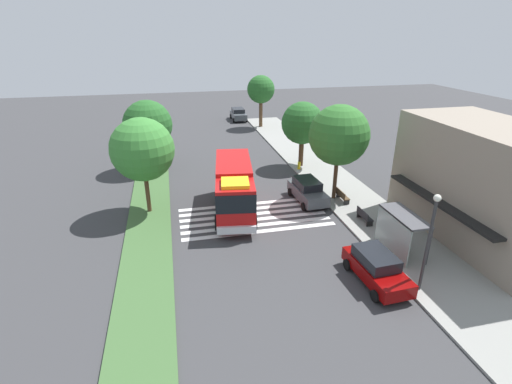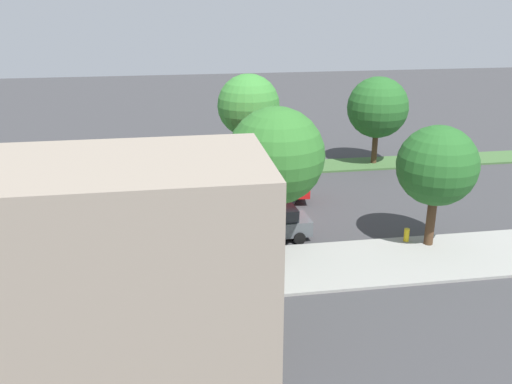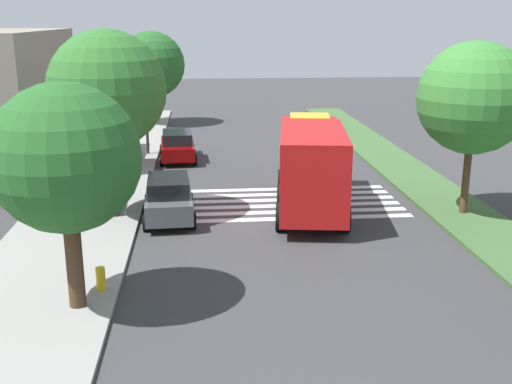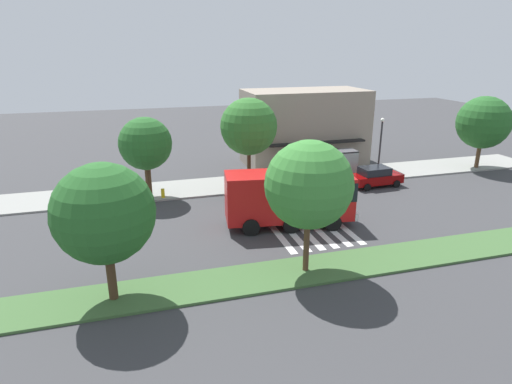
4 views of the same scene
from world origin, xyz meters
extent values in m
plane|color=#38383A|center=(0.00, 0.00, 0.00)|extent=(120.00, 120.00, 0.00)
cube|color=gray|center=(0.00, 8.36, 0.07)|extent=(60.00, 4.81, 0.14)
cube|color=#3D6033|center=(0.00, -7.45, 0.07)|extent=(60.00, 3.00, 0.14)
cube|color=silver|center=(-0.14, 0.00, 0.01)|extent=(0.45, 10.71, 0.01)
cube|color=silver|center=(0.76, 0.00, 0.01)|extent=(0.45, 10.71, 0.01)
cube|color=silver|center=(1.66, 0.00, 0.01)|extent=(0.45, 10.71, 0.01)
cube|color=silver|center=(2.56, 0.00, 0.01)|extent=(0.45, 10.71, 0.01)
cube|color=silver|center=(3.46, 0.00, 0.01)|extent=(0.45, 10.71, 0.01)
cube|color=silver|center=(4.36, 0.00, 0.01)|extent=(0.45, 10.71, 0.01)
cube|color=#B71414|center=(3.88, -1.63, 1.98)|extent=(2.83, 2.88, 2.85)
cube|color=#B71414|center=(-0.24, -1.05, 2.11)|extent=(6.13, 3.35, 3.12)
cube|color=black|center=(4.25, -1.69, 2.55)|extent=(2.14, 2.81, 1.25)
cube|color=silver|center=(5.22, -1.82, 0.80)|extent=(0.60, 2.56, 0.50)
cube|color=yellow|center=(3.88, -1.63, 3.52)|extent=(1.98, 2.01, 0.24)
cylinder|color=black|center=(3.81, -0.33, 0.55)|extent=(1.13, 0.45, 1.10)
cylinder|color=black|center=(3.45, -2.86, 0.55)|extent=(1.13, 0.45, 1.10)
cylinder|color=black|center=(-1.51, 0.42, 0.55)|extent=(1.13, 0.45, 1.10)
cylinder|color=black|center=(-1.87, -2.11, 0.55)|extent=(1.13, 0.45, 1.10)
cylinder|color=black|center=(1.09, 0.05, 0.55)|extent=(1.13, 0.45, 1.10)
cylinder|color=black|center=(0.73, -2.48, 0.55)|extent=(1.13, 0.45, 1.10)
cube|color=#474C51|center=(0.39, 4.75, 0.73)|extent=(4.48, 2.06, 0.82)
cube|color=black|center=(0.17, 4.74, 1.46)|extent=(2.54, 1.74, 0.64)
cylinder|color=black|center=(1.79, 5.74, 0.32)|extent=(0.65, 0.25, 0.64)
cylinder|color=black|center=(1.89, 3.91, 0.32)|extent=(0.65, 0.25, 0.64)
cylinder|color=black|center=(-1.10, 5.59, 0.32)|extent=(0.65, 0.25, 0.64)
cylinder|color=black|center=(-1.01, 3.76, 0.32)|extent=(0.65, 0.25, 0.64)
cube|color=#720505|center=(11.15, 4.75, 0.69)|extent=(4.46, 2.07, 0.74)
cube|color=black|center=(10.94, 4.74, 1.38)|extent=(2.53, 1.75, 0.63)
cylinder|color=black|center=(12.55, 5.75, 0.32)|extent=(0.65, 0.25, 0.64)
cylinder|color=black|center=(12.64, 3.90, 0.32)|extent=(0.65, 0.25, 0.64)
cylinder|color=black|center=(9.66, 5.60, 0.32)|extent=(0.65, 0.25, 0.64)
cylinder|color=black|center=(9.76, 3.75, 0.32)|extent=(0.65, 0.25, 0.64)
cube|color=#4C4C51|center=(8.84, 7.63, 2.54)|extent=(3.50, 1.40, 0.12)
cube|color=#8C9E99|center=(8.84, 6.97, 1.34)|extent=(3.50, 0.08, 2.40)
cylinder|color=#333338|center=(7.14, 8.28, 1.34)|extent=(0.08, 0.08, 2.40)
cylinder|color=#333338|center=(10.54, 8.28, 1.34)|extent=(0.08, 0.08, 2.40)
cube|color=black|center=(4.84, 7.39, 0.55)|extent=(1.60, 0.50, 0.08)
cube|color=black|center=(4.84, 7.17, 0.82)|extent=(1.60, 0.06, 0.45)
cube|color=black|center=(4.12, 7.39, 0.33)|extent=(0.08, 0.45, 0.37)
cube|color=black|center=(5.56, 7.39, 0.33)|extent=(0.08, 0.45, 0.37)
cube|color=#4C3823|center=(1.20, 7.39, 0.55)|extent=(1.60, 0.50, 0.08)
cube|color=#4C3823|center=(1.20, 7.17, 0.82)|extent=(1.60, 0.06, 0.45)
cube|color=black|center=(0.48, 7.39, 0.33)|extent=(0.08, 0.45, 0.37)
cube|color=black|center=(1.92, 7.39, 0.33)|extent=(0.08, 0.45, 0.37)
cylinder|color=#2D2D30|center=(12.41, 6.55, 2.65)|extent=(0.16, 0.16, 5.03)
sphere|color=white|center=(12.41, 6.55, 5.35)|extent=(0.36, 0.36, 0.36)
cube|color=black|center=(8.12, 10.36, 2.80)|extent=(9.58, 0.80, 0.16)
cylinder|color=#47301E|center=(-7.67, 6.95, 1.57)|extent=(0.47, 0.47, 2.86)
sphere|color=#235B23|center=(-7.67, 6.95, 4.41)|extent=(4.03, 4.03, 4.03)
cylinder|color=#47301E|center=(0.48, 6.95, 1.92)|extent=(0.31, 0.31, 3.55)
sphere|color=#2D6B28|center=(0.48, 6.95, 5.30)|extent=(4.60, 4.60, 4.60)
cylinder|color=#513823|center=(23.61, 6.95, 1.48)|extent=(0.39, 0.39, 2.67)
sphere|color=#235B23|center=(23.61, 6.95, 4.54)|extent=(4.95, 4.95, 4.95)
cylinder|color=#513823|center=(-0.34, -7.45, 1.74)|extent=(0.31, 0.31, 3.19)
sphere|color=#387F33|center=(-0.34, -7.45, 4.90)|extent=(4.48, 4.48, 4.48)
cylinder|color=gold|center=(-6.67, 6.45, 0.49)|extent=(0.28, 0.28, 0.70)
camera|label=1|loc=(26.38, -5.38, 12.63)|focal=26.68mm
camera|label=2|loc=(5.34, 31.17, 12.44)|focal=38.49mm
camera|label=3|loc=(-23.85, 3.36, 7.98)|focal=43.03mm
camera|label=4|loc=(-8.58, -26.40, 11.46)|focal=30.36mm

